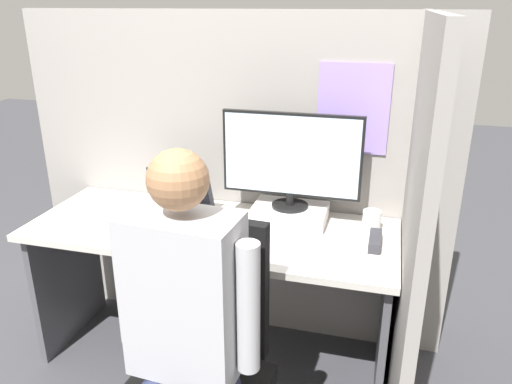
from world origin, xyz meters
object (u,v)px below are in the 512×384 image
object	(u,v)px
paper_box	(290,214)
monitor	(291,158)
carrot_toy	(254,246)
person	(181,330)
stapler	(375,241)
laptop	(178,204)
office_chair	(199,361)
coffee_mug	(372,221)

from	to	relation	value
paper_box	monitor	size ratio (longest dim) A/B	0.54
carrot_toy	person	xyz separation A→B (m)	(-0.07, -0.59, -0.00)
stapler	person	bearing A→B (deg)	-124.91
monitor	stapler	distance (m)	0.50
monitor	laptop	distance (m)	0.59
office_chair	person	bearing A→B (deg)	-85.64
paper_box	stapler	size ratio (longest dim) A/B	1.98
carrot_toy	stapler	bearing A→B (deg)	21.02
carrot_toy	office_chair	size ratio (longest dim) A/B	0.13
monitor	laptop	xyz separation A→B (m)	(-0.53, -0.05, -0.26)
monitor	carrot_toy	distance (m)	0.44
paper_box	stapler	bearing A→B (deg)	-20.83
stapler	person	distance (m)	0.93
monitor	person	world-z (taller)	person
coffee_mug	office_chair	bearing A→B (deg)	-124.58
paper_box	coffee_mug	bearing A→B (deg)	-0.45
laptop	office_chair	xyz separation A→B (m)	(0.37, -0.72, -0.26)
stapler	office_chair	xyz separation A→B (m)	(-0.55, -0.61, -0.24)
coffee_mug	laptop	bearing A→B (deg)	-177.41
laptop	stapler	size ratio (longest dim) A/B	1.83
monitor	stapler	xyz separation A→B (m)	(0.39, -0.15, -0.28)
laptop	carrot_toy	bearing A→B (deg)	-32.10
monitor	laptop	bearing A→B (deg)	-175.01
paper_box	coffee_mug	distance (m)	0.37
monitor	carrot_toy	size ratio (longest dim) A/B	4.85
laptop	person	bearing A→B (deg)	-66.07
stapler	carrot_toy	world-z (taller)	carrot_toy
stapler	office_chair	bearing A→B (deg)	-131.73
paper_box	coffee_mug	world-z (taller)	coffee_mug
stapler	office_chair	size ratio (longest dim) A/B	0.18
coffee_mug	paper_box	bearing A→B (deg)	179.55
monitor	person	bearing A→B (deg)	-99.00
paper_box	laptop	world-z (taller)	laptop
monitor	person	size ratio (longest dim) A/B	0.48
office_chair	coffee_mug	world-z (taller)	office_chair
paper_box	laptop	size ratio (longest dim) A/B	1.08
laptop	carrot_toy	world-z (taller)	laptop
paper_box	person	size ratio (longest dim) A/B	0.26
laptop	person	xyz separation A→B (m)	(0.39, -0.87, -0.02)
coffee_mug	carrot_toy	bearing A→B (deg)	-143.78
laptop	person	size ratio (longest dim) A/B	0.24
laptop	monitor	bearing A→B (deg)	4.99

